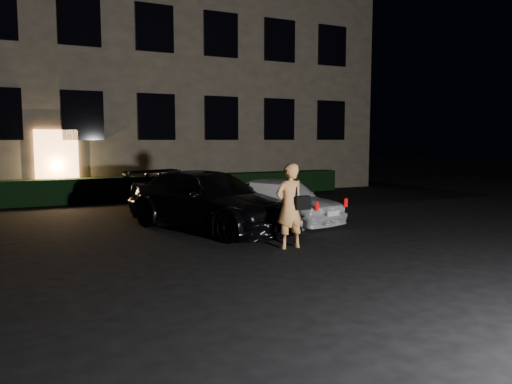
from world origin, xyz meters
name	(u,v)px	position (x,y,z in m)	size (l,w,h in m)	color
ground	(322,260)	(0.00, 0.00, 0.00)	(80.00, 80.00, 0.00)	black
building	(130,51)	(0.00, 14.99, 6.00)	(20.00, 8.11, 12.00)	brown
hedge	(161,187)	(0.00, 10.50, 0.42)	(15.00, 0.70, 0.85)	black
sedan	(209,201)	(-0.69, 3.83, 0.70)	(3.59, 5.22, 1.40)	black
hatch	(282,200)	(1.32, 3.82, 0.61)	(2.23, 3.80, 1.22)	white
man	(290,206)	(0.00, 1.16, 0.86)	(0.72, 0.45, 1.71)	#FEA859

